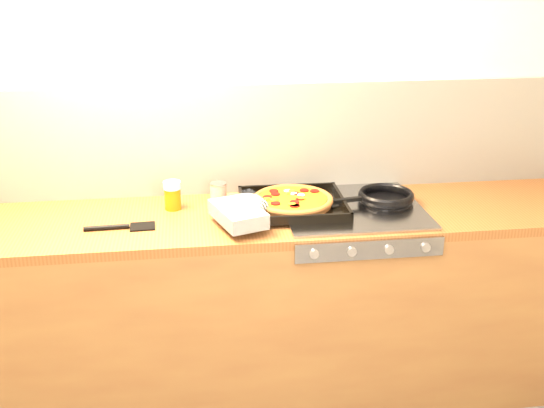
{
  "coord_description": "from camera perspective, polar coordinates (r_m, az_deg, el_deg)",
  "views": [
    {
      "loc": [
        -0.23,
        -1.4,
        1.92
      ],
      "look_at": [
        0.1,
        1.08,
        0.95
      ],
      "focal_mm": 42.0,
      "sensor_mm": 36.0,
      "label": 1
    }
  ],
  "objects": [
    {
      "name": "room_shell",
      "position": [
        2.9,
        -2.78,
        5.78
      ],
      "size": [
        3.2,
        3.2,
        3.2
      ],
      "color": "white",
      "rests_on": "ground"
    },
    {
      "name": "counter_run",
      "position": [
        2.91,
        -2.02,
        -9.18
      ],
      "size": [
        3.2,
        0.62,
        0.9
      ],
      "color": "brown",
      "rests_on": "ground"
    },
    {
      "name": "stovetop",
      "position": [
        2.78,
        7.11,
        -0.37
      ],
      "size": [
        0.6,
        0.56,
        0.02
      ],
      "primitive_type": "cube",
      "color": "gray",
      "rests_on": "counter_run"
    },
    {
      "name": "pizza_on_tray",
      "position": [
        2.69,
        0.5,
        -0.0
      ],
      "size": [
        0.59,
        0.51,
        0.08
      ],
      "color": "black",
      "rests_on": "stovetop"
    },
    {
      "name": "frying_pan",
      "position": [
        2.84,
        10.07,
        0.6
      ],
      "size": [
        0.43,
        0.29,
        0.04
      ],
      "color": "black",
      "rests_on": "stovetop"
    },
    {
      "name": "tomato_can",
      "position": [
        2.8,
        -4.82,
        0.89
      ],
      "size": [
        0.08,
        0.08,
        0.1
      ],
      "color": "#AC1F0D",
      "rests_on": "counter_run"
    },
    {
      "name": "juice_glass",
      "position": [
        2.78,
        -8.91,
        0.79
      ],
      "size": [
        0.08,
        0.08,
        0.13
      ],
      "color": "#C3610B",
      "rests_on": "counter_run"
    },
    {
      "name": "wooden_spoon",
      "position": [
        2.92,
        -1.46,
        0.98
      ],
      "size": [
        0.3,
        0.05,
        0.02
      ],
      "color": "#A57646",
      "rests_on": "counter_run"
    },
    {
      "name": "black_spatula",
      "position": [
        2.63,
        -13.33,
        -2.02
      ],
      "size": [
        0.28,
        0.09,
        0.02
      ],
      "color": "black",
      "rests_on": "counter_run"
    }
  ]
}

